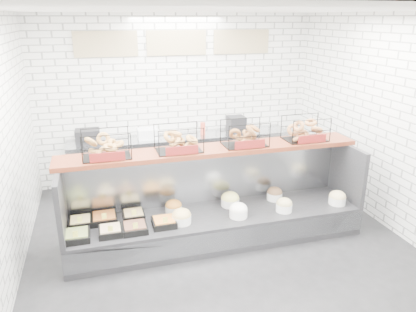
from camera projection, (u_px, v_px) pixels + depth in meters
name	position (u px, v px, depth m)	size (l,w,h in m)	color
ground	(223.00, 250.00, 5.38)	(5.50, 5.50, 0.00)	black
room_shell	(211.00, 88.00, 5.26)	(5.02, 5.51, 3.01)	white
display_case	(214.00, 216.00, 5.58)	(4.00, 0.90, 1.20)	black
bagel_shelf	(213.00, 140.00, 5.41)	(4.10, 0.50, 0.40)	#4F1D10
prep_counter	(182.00, 158.00, 7.43)	(4.00, 0.60, 1.20)	#93969B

